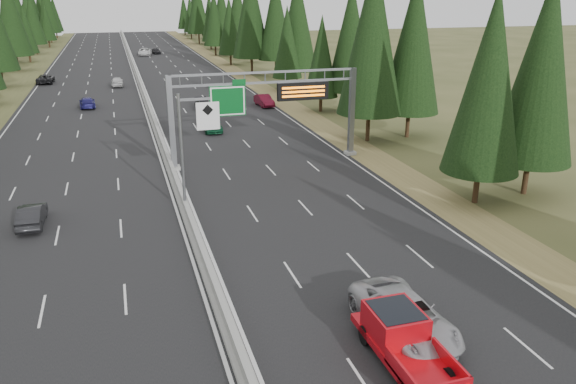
% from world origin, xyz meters
% --- Properties ---
extents(road, '(32.00, 260.00, 0.08)m').
position_xyz_m(road, '(0.00, 80.00, 0.04)').
color(road, black).
rests_on(road, ground).
extents(shoulder_right, '(3.60, 260.00, 0.06)m').
position_xyz_m(shoulder_right, '(17.80, 80.00, 0.03)').
color(shoulder_right, olive).
rests_on(shoulder_right, ground).
extents(shoulder_left, '(3.60, 260.00, 0.06)m').
position_xyz_m(shoulder_left, '(-17.80, 80.00, 0.03)').
color(shoulder_left, '#3D4420').
rests_on(shoulder_left, ground).
extents(median_barrier, '(0.70, 260.00, 0.85)m').
position_xyz_m(median_barrier, '(0.00, 80.00, 0.41)').
color(median_barrier, gray).
rests_on(median_barrier, road).
extents(sign_gantry, '(16.75, 0.98, 7.80)m').
position_xyz_m(sign_gantry, '(8.92, 34.88, 5.27)').
color(sign_gantry, slate).
rests_on(sign_gantry, road).
extents(hov_sign_pole, '(2.80, 0.50, 8.00)m').
position_xyz_m(hov_sign_pole, '(0.58, 24.97, 4.72)').
color(hov_sign_pole, slate).
rests_on(hov_sign_pole, road).
extents(tree_row_right, '(11.37, 239.83, 18.67)m').
position_xyz_m(tree_row_right, '(22.39, 66.66, 9.21)').
color(tree_row_right, black).
rests_on(tree_row_right, ground).
extents(silver_minivan, '(3.14, 6.27, 1.70)m').
position_xyz_m(silver_minivan, '(7.29, 8.00, 0.93)').
color(silver_minivan, '#A7A7AB').
rests_on(silver_minivan, road).
extents(red_pickup, '(2.13, 5.97, 1.94)m').
position_xyz_m(red_pickup, '(6.28, 6.48, 1.16)').
color(red_pickup, black).
rests_on(red_pickup, road).
extents(car_ahead_green, '(1.89, 4.62, 1.57)m').
position_xyz_m(car_ahead_green, '(5.64, 47.71, 0.87)').
color(car_ahead_green, '#12522F').
rests_on(car_ahead_green, road).
extents(car_ahead_dkred, '(1.83, 4.52, 1.46)m').
position_xyz_m(car_ahead_dkred, '(14.50, 59.47, 0.81)').
color(car_ahead_dkred, maroon).
rests_on(car_ahead_dkred, road).
extents(car_ahead_dkgrey, '(1.83, 4.41, 1.28)m').
position_xyz_m(car_ahead_dkgrey, '(6.60, 59.49, 0.72)').
color(car_ahead_dkgrey, black).
rests_on(car_ahead_dkgrey, road).
extents(car_ahead_white, '(3.33, 6.17, 1.64)m').
position_xyz_m(car_ahead_white, '(3.45, 126.67, 0.90)').
color(car_ahead_white, silver).
rests_on(car_ahead_white, road).
extents(car_ahead_far, '(2.04, 4.28, 1.41)m').
position_xyz_m(car_ahead_far, '(6.25, 129.45, 0.79)').
color(car_ahead_far, black).
rests_on(car_ahead_far, road).
extents(car_onc_near, '(1.50, 4.14, 1.36)m').
position_xyz_m(car_onc_near, '(-9.59, 25.65, 0.76)').
color(car_onc_near, black).
rests_on(car_onc_near, road).
extents(car_onc_blue, '(2.12, 4.67, 1.33)m').
position_xyz_m(car_onc_blue, '(-7.40, 65.08, 0.74)').
color(car_onc_blue, navy).
rests_on(car_onc_blue, road).
extents(car_onc_white, '(1.90, 4.47, 1.51)m').
position_xyz_m(car_onc_white, '(-3.44, 81.56, 0.83)').
color(car_onc_white, silver).
rests_on(car_onc_white, road).
extents(car_onc_far, '(2.53, 5.27, 1.45)m').
position_xyz_m(car_onc_far, '(-14.50, 88.24, 0.80)').
color(car_onc_far, black).
rests_on(car_onc_far, road).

